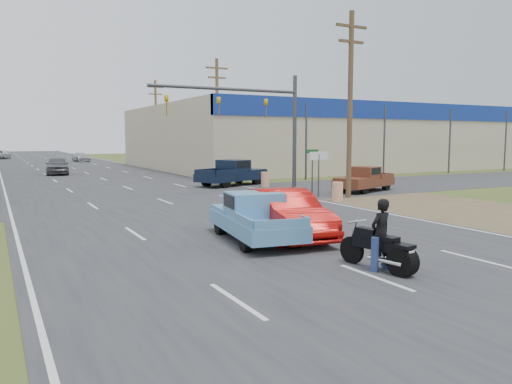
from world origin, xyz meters
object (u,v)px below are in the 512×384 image
motorcycle (382,251)px  distant_car_white (1,155)px  rider (381,237)px  red_convertible (285,214)px  distant_car_silver (81,157)px  distant_car_grey (57,166)px  navy_pickup (234,173)px  brown_pickup (364,179)px  blue_pickup (254,216)px

motorcycle → distant_car_white: bearing=85.2°
rider → red_convertible: bearing=-100.3°
motorcycle → distant_car_silver: bearing=77.8°
rider → distant_car_white: (-6.97, 79.72, -0.15)m
rider → distant_car_grey: (-3.17, 38.87, -0.04)m
red_convertible → navy_pickup: navy_pickup is taller
brown_pickup → distant_car_silver: brown_pickup is taller
brown_pickup → distant_car_silver: 50.09m
blue_pickup → motorcycle: bearing=-69.1°
distant_car_white → navy_pickup: bearing=110.3°
motorcycle → navy_pickup: size_ratio=0.40×
brown_pickup → distant_car_silver: (-9.02, 49.27, -0.17)m
red_convertible → motorcycle: size_ratio=2.09×
brown_pickup → distant_car_silver: bearing=-10.6°
distant_car_grey → rider: bearing=-79.1°
brown_pickup → red_convertible: bearing=109.5°
rider → distant_car_grey: rider is taller
brown_pickup → distant_car_silver: size_ratio=1.18×
red_convertible → rider: size_ratio=2.84×
motorcycle → navy_pickup: (6.38, 22.01, 0.38)m
blue_pickup → distant_car_grey: bearing=102.1°
red_convertible → brown_pickup: bearing=48.0°
blue_pickup → distant_car_grey: distant_car_grey is taller
motorcycle → distant_car_silver: distant_car_silver is taller
distant_car_grey → brown_pickup: bearing=-52.3°
distant_car_white → blue_pickup: bearing=101.8°
navy_pickup → motorcycle: bearing=-38.0°
navy_pickup → brown_pickup: size_ratio=1.15×
red_convertible → blue_pickup: 1.09m
motorcycle → brown_pickup: 18.72m
distant_car_white → brown_pickup: bearing=113.3°
blue_pickup → distant_car_grey: size_ratio=1.04×
distant_car_silver → distant_car_white: bearing=114.8°
red_convertible → distant_car_white: 75.44m
distant_car_white → rider: bearing=102.3°
blue_pickup → distant_car_silver: 59.22m
red_convertible → motorcycle: red_convertible is taller
rider → navy_pickup: size_ratio=0.29×
red_convertible → blue_pickup: (-1.08, 0.13, -0.01)m
red_convertible → rider: 4.60m
motorcycle → distant_car_grey: 39.06m
red_convertible → rider: (-0.04, -4.60, 0.06)m
rider → blue_pickup: size_ratio=0.35×
blue_pickup → rider: bearing=-69.1°
rider → brown_pickup: rider is taller
red_convertible → brown_pickup: size_ratio=0.96×
navy_pickup → red_convertible: bearing=-41.9°
blue_pickup → navy_pickup: 18.75m
rider → navy_pickup: bearing=-116.1°
distant_car_silver → distant_car_white: (-9.65, 15.88, 0.09)m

